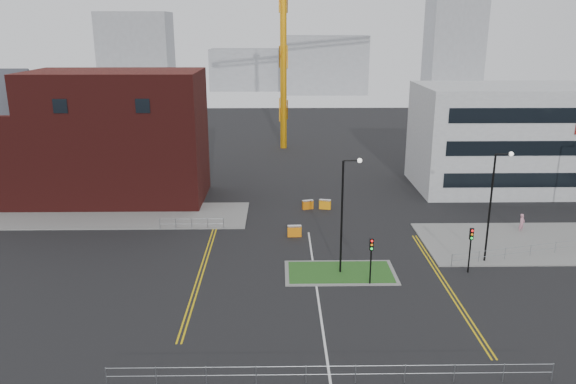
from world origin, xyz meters
The scene contains 27 objects.
ground centered at (0.00, 0.00, 0.00)m, with size 200.00×200.00×0.00m, color black.
pavement_left centered at (-20.00, 22.00, 0.06)m, with size 28.00×8.00×0.12m, color slate.
pavement_right centered at (22.00, 14.00, 0.06)m, with size 24.00×10.00×0.12m, color slate.
island_kerb centered at (2.00, 8.00, 0.04)m, with size 8.60×4.60×0.08m, color slate.
grass_island centered at (2.00, 8.00, 0.06)m, with size 8.00×4.00×0.12m, color #1F4D19.
brick_building centered at (-22.97, 28.00, 6.85)m, with size 24.20×10.07×14.24m.
office_block centered at (26.01, 31.97, 6.00)m, with size 25.00×12.20×12.00m.
streetlamp_island centered at (2.22, 8.00, 5.41)m, with size 1.46×0.36×9.18m.
streetlamp_right_near centered at (14.22, 10.00, 5.41)m, with size 1.46×0.36×9.18m.
traffic_light_island centered at (4.00, 5.98, 2.57)m, with size 0.28×0.33×3.65m.
traffic_light_right centered at (12.00, 7.98, 2.57)m, with size 0.28×0.33×3.65m.
railing_front centered at (0.00, -6.00, 0.78)m, with size 24.05×0.05×1.10m.
railing_left centered at (-11.00, 18.00, 0.74)m, with size 6.05×0.05×1.10m.
railing_right centered at (20.50, 11.50, 0.78)m, with size 19.05×5.05×1.10m.
centre_line centered at (0.00, 2.00, 0.01)m, with size 0.15×30.00×0.01m, color silver.
yellow_left_a centered at (-9.00, 10.00, 0.01)m, with size 0.12×24.00×0.01m, color gold.
yellow_left_b centered at (-8.70, 10.00, 0.01)m, with size 0.12×24.00×0.01m, color gold.
yellow_right_a centered at (9.50, 6.00, 0.01)m, with size 0.12×20.00×0.01m, color gold.
yellow_right_b centered at (9.80, 6.00, 0.01)m, with size 0.12×20.00×0.01m, color gold.
skyline_a centered at (-40.00, 120.00, 11.00)m, with size 18.00×12.00×22.00m, color gray.
skyline_b centered at (10.00, 130.00, 8.00)m, with size 24.00×12.00×16.00m, color gray.
skyline_c centered at (45.00, 125.00, 14.00)m, with size 14.00×12.00×28.00m, color gray.
skyline_d centered at (-8.00, 140.00, 6.00)m, with size 30.00×12.00×12.00m, color gray.
pedestrian centered at (19.82, 16.76, 0.89)m, with size 0.65×0.43×1.79m, color #C88194.
barrier_left centered at (-1.35, 16.00, 0.57)m, with size 1.28×0.49×1.06m.
barrier_mid centered at (0.27, 24.00, 0.52)m, with size 1.20×0.69×0.96m.
barrier_right centered at (2.08, 24.00, 0.55)m, with size 1.27×0.66×1.02m.
Camera 1 is at (-2.72, -32.00, 18.47)m, focal length 35.00 mm.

